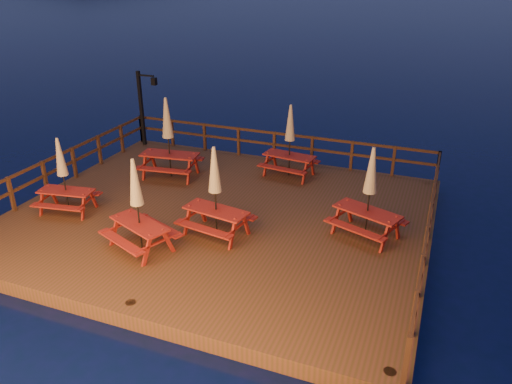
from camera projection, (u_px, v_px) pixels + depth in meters
ground at (220, 225)px, 15.03m from camera, size 500.00×500.00×0.00m
deck at (220, 220)px, 14.95m from camera, size 12.00×10.00×0.40m
deck_piles at (221, 234)px, 15.16m from camera, size 11.44×9.44×1.40m
railing at (243, 169)px, 16.05m from camera, size 11.80×9.75×1.10m
lamp_post at (144, 102)px, 19.75m from camera, size 0.85×0.18×3.00m
picnic_table_0 at (369, 192)px, 13.10m from camera, size 2.19×2.01×2.56m
picnic_table_1 at (137, 204)px, 12.52m from camera, size 2.16×1.99×2.50m
picnic_table_2 at (215, 191)px, 13.18m from camera, size 2.00×1.74×2.55m
picnic_table_3 at (168, 137)px, 16.87m from camera, size 2.15×1.85×2.79m
picnic_table_4 at (290, 140)px, 17.00m from camera, size 1.94×1.67×2.54m
picnic_table_5 at (63, 174)px, 14.51m from camera, size 1.82×1.58×2.31m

